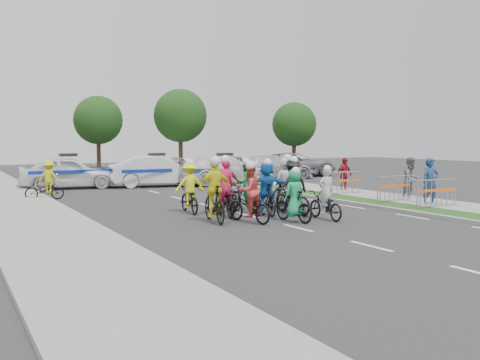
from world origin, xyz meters
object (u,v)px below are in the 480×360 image
parked_bike (44,190)px  rider_8 (245,190)px  rider_5 (266,191)px  police_car_2 (225,170)px  tree_2 (294,124)px  tree_4 (98,120)px  spectator_1 (411,179)px  cone_0 (268,189)px  police_car_0 (69,172)px  rider_0 (325,202)px  cone_1 (258,179)px  spectator_2 (344,175)px  tree_1 (180,116)px  rider_1 (294,200)px  rider_3 (215,197)px  police_car_1 (157,171)px  barrier_2 (342,184)px  marshal_hiviz (49,177)px  civilian_sedan (273,167)px  rider_2 (249,200)px  rider_7 (286,189)px  civilian_suv (295,164)px  spectator_0 (430,182)px  barrier_1 (394,190)px  rider_10 (189,192)px  rider_9 (227,191)px  rider_4 (292,192)px  barrier_0 (437,195)px  rider_6 (224,196)px

parked_bike → rider_8: bearing=-129.8°
rider_5 → police_car_2: rider_5 is taller
tree_2 → tree_4: bearing=151.9°
spectator_1 → cone_0: size_ratio=2.58×
police_car_2 → police_car_0: bearing=79.6°
spectator_1 → parked_bike: 15.49m
rider_0 → tree_4: 33.28m
spectator_1 → cone_1: 9.43m
spectator_2 → tree_1: bearing=79.7°
rider_1 → rider_3: bearing=-34.4°
parked_bike → tree_4: bearing=-10.5°
police_car_1 → parked_bike: size_ratio=3.19×
spectator_1 → barrier_2: 3.01m
rider_3 → rider_5: bearing=-156.6°
police_car_0 → marshal_hiviz: 2.61m
police_car_0 → civilian_sedan: (12.92, 0.47, -0.07)m
rider_2 → spectator_2: (8.70, 5.85, 0.14)m
police_car_0 → marshal_hiviz: size_ratio=3.14×
rider_5 → rider_7: 1.48m
rider_1 → civilian_suv: 20.57m
spectator_0 → tree_1: (1.70, 28.35, 3.61)m
barrier_1 → tree_1: (2.30, 27.09, 3.98)m
rider_7 → spectator_0: bearing=167.3°
rider_10 → rider_3: bearing=92.4°
tree_1 → tree_4: size_ratio=1.08×
tree_4 → spectator_2: bearing=-79.4°
rider_9 → tree_1: (9.07, 25.73, 3.82)m
civilian_suv → barrier_1: size_ratio=2.91×
barrier_1 → tree_1: bearing=85.1°
police_car_0 → spectator_1: 16.94m
barrier_2 → cone_1: (-0.39, 6.67, -0.22)m
rider_4 → cone_1: 11.33m
spectator_2 → cone_0: 4.28m
rider_1 → tree_1: size_ratio=0.25×
police_car_1 → police_car_2: (3.73, -0.83, -0.01)m
spectator_2 → cone_0: size_ratio=2.41×
civilian_sedan → spectator_1: (-1.47, -12.95, 0.14)m
rider_1 → tree_2: bearing=-131.9°
rider_5 → rider_9: rider_5 is taller
rider_4 → cone_0: size_ratio=2.85×
cone_0 → tree_4: size_ratio=0.11×
spectator_1 → cone_0: bearing=137.2°
rider_8 → barrier_0: rider_8 is taller
rider_6 → rider_2: bearing=98.9°
rider_10 → parked_bike: (-3.72, 6.75, -0.31)m
rider_3 → barrier_2: bearing=-145.9°
rider_7 → police_car_1: rider_7 is taller
rider_0 → cone_0: rider_0 is taller
civilian_suv → rider_3: bearing=147.0°
marshal_hiviz → cone_0: 10.30m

